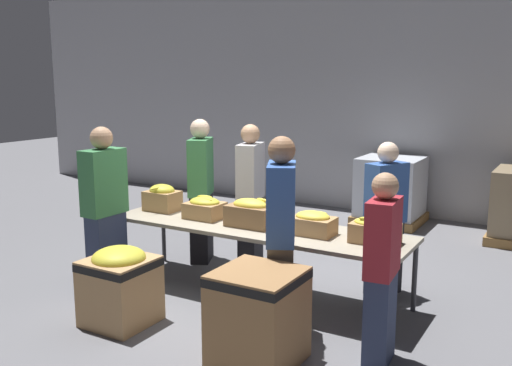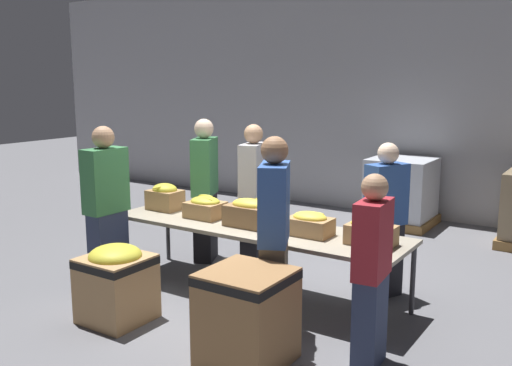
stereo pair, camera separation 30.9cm
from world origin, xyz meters
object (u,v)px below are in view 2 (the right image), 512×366
Objects in this scene: volunteer_0 at (205,191)px; sorting_table at (255,229)px; volunteer_1 at (385,221)px; donation_bin_1 at (247,314)px; pallet_stack_1 at (401,192)px; banana_box_2 at (249,213)px; volunteer_5 at (274,238)px; banana_box_1 at (205,207)px; banana_box_4 at (371,232)px; volunteer_2 at (372,272)px; banana_box_0 at (165,196)px; volunteer_3 at (107,208)px; donation_bin_0 at (116,281)px; banana_box_3 at (310,224)px; volunteer_4 at (254,196)px.

sorting_table is at bearing 36.66° from volunteer_0.
donation_bin_1 is at bearing 14.52° from volunteer_1.
pallet_stack_1 is at bearing 130.01° from volunteer_0.
banana_box_2 is 0.95m from volunteer_5.
banana_box_4 is (1.93, 0.02, 0.00)m from banana_box_1.
pallet_stack_1 is (-1.31, 4.49, -0.26)m from volunteer_2.
banana_box_1 is at bearing 138.06° from donation_bin_1.
volunteer_3 is (-0.17, -0.74, -0.02)m from banana_box_0.
banana_box_0 is at bearing -36.33° from volunteer_0.
volunteer_1 is 2.77m from donation_bin_0.
banana_box_3 is (1.95, -0.06, -0.04)m from banana_box_0.
volunteer_3 is (-3.07, 0.09, 0.11)m from volunteer_2.
volunteer_4 reaches higher than volunteer_1.
banana_box_0 is at bearing -56.64° from volunteer_4.
banana_box_2 reaches higher than donation_bin_1.
volunteer_0 is (-1.82, 0.66, 0.02)m from banana_box_3.
sorting_table is 0.67m from banana_box_3.
sorting_table is at bearing -32.94° from volunteer_1.
volunteer_2 is at bearing 30.76° from donation_bin_1.
volunteer_2 reaches higher than donation_bin_1.
volunteer_3 reaches higher than donation_bin_0.
banana_box_3 is 2.23m from volunteer_3.
banana_box_2 is 1.33m from volunteer_0.
volunteer_1 is at bearing -60.59° from volunteer_3.
banana_box_3 is at bearing 45.77° from volunteer_0.
volunteer_2 is (2.77, -1.42, -0.11)m from volunteer_0.
banana_box_4 is (2.58, -0.04, -0.04)m from banana_box_0.
volunteer_3 is (-2.75, -0.71, 0.01)m from banana_box_4.
volunteer_1 is 0.91× the size of volunteer_5.
banana_box_0 reaches higher than banana_box_2.
volunteer_1 is 0.94× the size of volunteer_4.
banana_box_0 is 2.09m from volunteer_5.
banana_box_2 reaches higher than banana_box_1.
volunteer_5 is at bearing -89.32° from banana_box_3.
volunteer_3 is at bearing -36.19° from volunteer_1.
banana_box_0 is at bearing 175.37° from banana_box_2.
volunteer_3 is at bearing -139.87° from banana_box_1.
banana_box_2 is 1.10× the size of banana_box_4.
banana_box_2 is at bearing -177.13° from banana_box_4.
volunteer_4 reaches higher than banana_box_4.
banana_box_3 is (1.31, -0.00, -0.00)m from banana_box_1.
volunteer_1 is (2.46, 0.65, -0.10)m from banana_box_0.
donation_bin_0 is at bearing -126.84° from volunteer_3.
volunteer_1 reaches higher than banana_box_2.
sorting_table is 1.63m from volunteer_3.
banana_box_3 is 1.23m from volunteer_2.
volunteer_2 is (0.44, -1.48, -0.03)m from volunteer_1.
volunteer_4 is 2.17m from donation_bin_0.
volunteer_4 is (-1.22, 0.84, -0.01)m from banana_box_3.
banana_box_0 is 2.50m from donation_bin_1.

